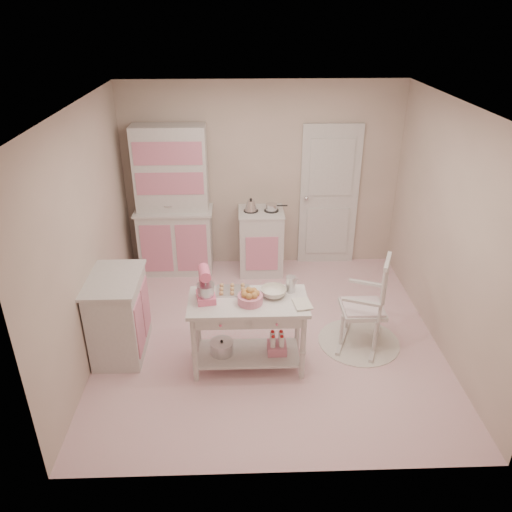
{
  "coord_description": "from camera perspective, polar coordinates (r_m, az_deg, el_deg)",
  "views": [
    {
      "loc": [
        -0.31,
        -4.75,
        3.45
      ],
      "look_at": [
        -0.15,
        -0.0,
        1.04
      ],
      "focal_mm": 35.0,
      "sensor_mm": 36.0,
      "label": 1
    }
  ],
  "objects": [
    {
      "name": "hutch",
      "position": [
        6.91,
        -9.48,
        6.09
      ],
      "size": [
        1.06,
        0.5,
        2.08
      ],
      "primitive_type": "cube",
      "color": "silver",
      "rests_on": "ground"
    },
    {
      "name": "base_cabinet",
      "position": [
        5.59,
        -15.41,
        -6.57
      ],
      "size": [
        0.54,
        0.84,
        0.92
      ],
      "primitive_type": "cube",
      "color": "silver",
      "rests_on": "ground"
    },
    {
      "name": "work_table",
      "position": [
        5.23,
        -0.88,
        -8.81
      ],
      "size": [
        1.2,
        0.6,
        0.8
      ],
      "primitive_type": "cube",
      "color": "silver",
      "rests_on": "ground"
    },
    {
      "name": "stove",
      "position": [
        7.03,
        0.57,
        1.72
      ],
      "size": [
        0.62,
        0.57,
        0.92
      ],
      "primitive_type": "cube",
      "color": "silver",
      "rests_on": "ground"
    },
    {
      "name": "cookie_tray",
      "position": [
        5.15,
        -2.63,
        -3.98
      ],
      "size": [
        0.34,
        0.24,
        0.02
      ],
      "primitive_type": "cube",
      "color": "silver",
      "rests_on": "work_table"
    },
    {
      "name": "stand_mixer",
      "position": [
        4.95,
        -5.81,
        -3.35
      ],
      "size": [
        0.24,
        0.31,
        0.34
      ],
      "primitive_type": "cube",
      "rotation": [
        0.0,
        0.0,
        0.17
      ],
      "color": "pink",
      "rests_on": "work_table"
    },
    {
      "name": "lace_rug",
      "position": [
        5.89,
        11.65,
        -9.55
      ],
      "size": [
        0.92,
        0.92,
        0.01
      ],
      "primitive_type": "cylinder",
      "color": "white",
      "rests_on": "ground"
    },
    {
      "name": "metal_pitcher",
      "position": [
        5.12,
        3.98,
        -3.23
      ],
      "size": [
        0.1,
        0.1,
        0.17
      ],
      "primitive_type": "cylinder",
      "color": "silver",
      "rests_on": "work_table"
    },
    {
      "name": "door",
      "position": [
        7.16,
        8.35,
        6.76
      ],
      "size": [
        0.82,
        0.05,
        2.04
      ],
      "primitive_type": "cube",
      "color": "silver",
      "rests_on": "ground"
    },
    {
      "name": "mixing_bowl",
      "position": [
        5.06,
        2.02,
        -4.15
      ],
      "size": [
        0.26,
        0.26,
        0.08
      ],
      "primitive_type": "imported",
      "color": "silver",
      "rests_on": "work_table"
    },
    {
      "name": "room_shell",
      "position": [
        5.09,
        1.67,
        6.14
      ],
      "size": [
        3.84,
        3.84,
        2.62
      ],
      "color": "pink",
      "rests_on": "ground"
    },
    {
      "name": "bread_basket",
      "position": [
        4.94,
        -0.67,
        -4.94
      ],
      "size": [
        0.25,
        0.25,
        0.09
      ],
      "primitive_type": "cylinder",
      "color": "pink",
      "rests_on": "work_table"
    },
    {
      "name": "rocking_chair",
      "position": [
        5.59,
        12.16,
        -5.05
      ],
      "size": [
        0.71,
        0.85,
        1.1
      ],
      "primitive_type": "cube",
      "rotation": [
        0.0,
        0.0,
        -0.38
      ],
      "color": "silver",
      "rests_on": "ground"
    },
    {
      "name": "recipe_book",
      "position": [
        4.92,
        4.38,
        -5.61
      ],
      "size": [
        0.2,
        0.25,
        0.02
      ],
      "primitive_type": "imported",
      "rotation": [
        0.0,
        0.0,
        0.15
      ],
      "color": "silver",
      "rests_on": "work_table"
    }
  ]
}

